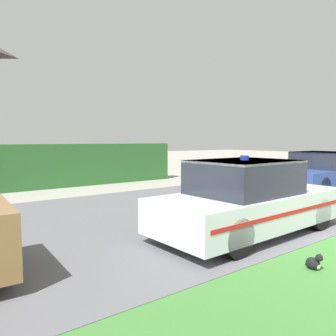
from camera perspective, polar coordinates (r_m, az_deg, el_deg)
road_strip at (r=8.79m, az=5.14°, el=-6.85°), size 28.00×6.96×0.01m
garden_hedge at (r=13.34m, az=-15.05°, el=0.55°), size 8.19×0.60×1.64m
police_car at (r=6.43m, az=13.83°, el=-5.34°), size 4.10×1.74×1.50m
cat at (r=5.12m, az=24.12°, el=-14.81°), size 0.16×0.29×0.26m
neighbour_car_far at (r=12.39m, az=24.90°, el=-0.83°), size 3.96×1.79×1.38m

